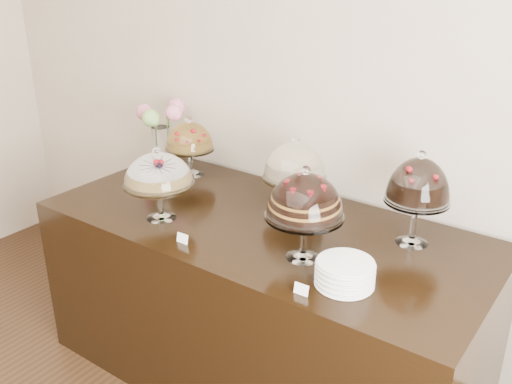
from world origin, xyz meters
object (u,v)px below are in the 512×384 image
Objects in this scene: display_counter at (262,301)px; cake_stand_dark_choco at (418,184)px; cake_stand_choco_layer at (305,199)px; cake_stand_cheesecake at (295,164)px; plate_stack at (345,273)px; cake_stand_sugar_sponge at (158,173)px; flower_vase at (161,126)px; cake_stand_fruit_tart at (189,139)px.

display_counter is 5.02× the size of cake_stand_dark_choco.
cake_stand_choco_layer reaches higher than display_counter.
cake_stand_dark_choco reaches higher than display_counter.
plate_stack is (0.56, -0.51, -0.18)m from cake_stand_cheesecake.
cake_stand_sugar_sponge is at bearing -134.14° from cake_stand_cheesecake.
flower_vase is 1.73× the size of plate_stack.
display_counter is 5.24× the size of cake_stand_choco_layer.
cake_stand_fruit_tart is at bearing 177.74° from cake_stand_dark_choco.
cake_stand_sugar_sponge is (-0.44, -0.24, 0.69)m from display_counter.
cake_stand_sugar_sponge reaches higher than display_counter.
cake_stand_cheesecake reaches higher than plate_stack.
cake_stand_fruit_tart is 1.43m from plate_stack.
cake_stand_fruit_tart is 1.54× the size of plate_stack.
cake_stand_choco_layer reaches higher than cake_stand_fruit_tart.
display_counter is 1.02m from cake_stand_fruit_tart.
cake_stand_choco_layer is at bearing 5.27° from cake_stand_sugar_sponge.
cake_stand_fruit_tart is (-0.75, 0.05, -0.02)m from cake_stand_cheesecake.
cake_stand_choco_layer reaches higher than cake_stand_cheesecake.
cake_stand_dark_choco is at bearing 81.02° from plate_stack.
cake_stand_cheesecake is 0.64m from cake_stand_dark_choco.
cake_stand_cheesecake is at bearing 126.74° from cake_stand_choco_layer.
flower_vase is at bearing 159.40° from cake_stand_choco_layer.
cake_stand_choco_layer is 0.51m from cake_stand_cheesecake.
cake_stand_sugar_sponge is at bearing -151.20° from display_counter.
cake_stand_cheesecake is at bearing 83.18° from display_counter.
cake_stand_sugar_sponge is at bearing -174.73° from cake_stand_choco_layer.
cake_stand_fruit_tart reaches higher than plate_stack.
cake_stand_cheesecake reaches higher than display_counter.
cake_stand_dark_choco is 0.56m from plate_stack.
cake_stand_sugar_sponge is 1.04m from plate_stack.
plate_stack is at bearing -1.38° from cake_stand_sugar_sponge.
cake_stand_cheesecake is 0.87× the size of cake_stand_dark_choco.
cake_stand_cheesecake is (-0.31, 0.41, -0.04)m from cake_stand_choco_layer.
cake_stand_cheesecake is 0.75m from cake_stand_fruit_tart.
cake_stand_sugar_sponge is 0.67m from cake_stand_cheesecake.
cake_stand_dark_choco is at bearing -0.64° from cake_stand_cheesecake.
cake_stand_dark_choco reaches higher than cake_stand_cheesecake.
cake_stand_sugar_sponge is 0.78m from flower_vase.
flower_vase is (-1.00, 0.08, 0.00)m from cake_stand_cheesecake.
flower_vase reaches higher than display_counter.
cake_stand_sugar_sponge is 0.60m from cake_stand_fruit_tart.
cake_stand_dark_choco is at bearing 23.30° from cake_stand_sugar_sponge.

